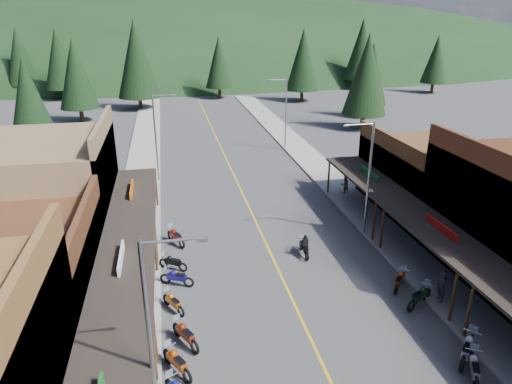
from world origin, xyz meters
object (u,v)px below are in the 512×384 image
shop_east_3 (429,179)px  streetlight_3 (285,111)px  pine_6 (436,59)px  streetlight_2 (367,174)px  pine_7 (20,56)px  streetlight_0 (154,334)px  bike_east_8 (400,280)px  shop_west_2 (13,282)px  bike_west_6 (177,361)px  pine_10 (76,74)px  pine_11 (367,75)px  bike_west_9 (177,277)px  pine_9 (372,74)px  pine_1 (59,59)px  bike_west_7 (185,334)px  pedestrian_east_a (442,286)px  pine_4 (303,59)px  rider_on_bike (304,246)px  pine_2 (136,59)px  bike_west_10 (173,262)px  bike_east_5 (474,367)px  bike_east_7 (420,296)px  bike_west_8 (173,302)px  pine_8 (27,91)px  pine_3 (219,62)px  bike_east_6 (468,348)px  pine_5 (362,49)px  streetlight_1 (157,134)px  bike_west_11 (176,236)px  shop_west_3 (52,192)px

shop_east_3 → streetlight_3: size_ratio=1.36×
pine_6 → shop_east_3: bearing=-121.5°
streetlight_2 → pine_7: pine_7 is taller
streetlight_0 → bike_east_8: bearing=28.5°
shop_west_2 → bike_west_6: shop_west_2 is taller
shop_east_3 → pine_10: pine_10 is taller
pine_11 → bike_west_9: 43.46m
pine_9 → bike_east_8: size_ratio=5.41×
pine_1 → pine_7: 10.00m
streetlight_2 → bike_east_8: (-0.73, -6.86, -3.89)m
shop_east_3 → bike_west_7: (-19.62, -12.57, -1.91)m
pine_10 → pedestrian_east_a: pine_10 is taller
pine_4 → pine_7: 52.50m
pine_11 → rider_on_bike: 37.34m
pine_2 → bike_west_7: 59.87m
pine_1 → bike_west_10: 67.04m
pine_2 → rider_on_bike: size_ratio=6.96×
bike_east_5 → pine_6: bearing=88.7°
bike_east_7 → bike_west_8: bearing=-130.0°
pine_8 → bike_west_7: size_ratio=4.60×
pine_10 → bike_east_5: (23.98, -55.80, -6.17)m
pine_8 → bike_east_5: size_ratio=4.68×
bike_west_6 → bike_east_7: bearing=-19.1°
pine_1 → bike_east_7: 77.16m
bike_west_9 → bike_east_8: size_ratio=1.00×
pine_3 → pine_10: bearing=-144.0°
streetlight_2 → bike_west_6: (-13.27, -11.02, -3.84)m
bike_east_6 → pine_5: bearing=116.7°
bike_west_10 → rider_on_bike: rider_on_bike is taller
shop_east_3 → streetlight_1: size_ratio=1.36×
streetlight_2 → pine_5: size_ratio=0.57×
pine_10 → bike_east_6: (24.39, -54.74, -6.12)m
pine_5 → bike_west_8: bearing=-119.8°
pine_2 → bike_west_6: (3.68, -61.02, -7.37)m
bike_west_10 → bike_east_5: 16.80m
shop_west_2 → bike_west_11: bearing=43.2°
streetlight_1 → pine_8: bearing=129.9°
bike_west_9 → bike_east_7: bike_east_7 is taller
streetlight_2 → bike_west_8: size_ratio=4.19×
streetlight_3 → rider_on_bike: size_ratio=3.98×
pine_8 → bike_west_8: 41.90m
pine_7 → bike_west_7: bearing=-71.3°
shop_west_2 → pine_2: size_ratio=0.78×
streetlight_1 → pine_3: size_ratio=0.73×
pine_7 → bike_west_7: (26.13, -77.27, -6.62)m
bike_west_6 → shop_west_3: bearing=87.7°
shop_west_2 → pine_1: (-10.25, 68.30, 4.70)m
pine_7 → bike_west_10: (25.75, -70.30, -6.70)m
pine_6 → bike_east_7: (-39.56, -64.59, -5.85)m
pine_1 → rider_on_bike: (26.07, -64.09, -6.63)m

